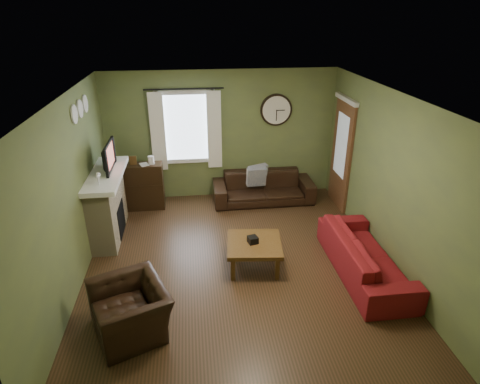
{
  "coord_description": "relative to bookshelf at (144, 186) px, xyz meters",
  "views": [
    {
      "loc": [
        -0.61,
        -5.21,
        3.67
      ],
      "look_at": [
        0.1,
        0.4,
        1.05
      ],
      "focal_mm": 30.0,
      "sensor_mm": 36.0,
      "label": 1
    }
  ],
  "objects": [
    {
      "name": "floor",
      "position": [
        1.59,
        -2.15,
        -0.46
      ],
      "size": [
        4.6,
        5.2,
        0.0
      ],
      "primitive_type": "cube",
      "color": "#3F2A18",
      "rests_on": "ground"
    },
    {
      "name": "ceiling",
      "position": [
        1.59,
        -2.15,
        2.14
      ],
      "size": [
        4.6,
        5.2,
        0.0
      ],
      "primitive_type": "cube",
      "color": "white",
      "rests_on": "ground"
    },
    {
      "name": "wall_left",
      "position": [
        -0.71,
        -2.15,
        0.84
      ],
      "size": [
        0.0,
        5.2,
        2.6
      ],
      "primitive_type": "cube",
      "color": "#5E6E3C",
      "rests_on": "ground"
    },
    {
      "name": "wall_right",
      "position": [
        3.89,
        -2.15,
        0.84
      ],
      "size": [
        0.0,
        5.2,
        2.6
      ],
      "primitive_type": "cube",
      "color": "#5E6E3C",
      "rests_on": "ground"
    },
    {
      "name": "wall_back",
      "position": [
        1.59,
        0.45,
        0.84
      ],
      "size": [
        4.6,
        0.0,
        2.6
      ],
      "primitive_type": "cube",
      "color": "#5E6E3C",
      "rests_on": "ground"
    },
    {
      "name": "wall_front",
      "position": [
        1.59,
        -4.75,
        0.84
      ],
      "size": [
        4.6,
        0.0,
        2.6
      ],
      "primitive_type": "cube",
      "color": "#5E6E3C",
      "rests_on": "ground"
    },
    {
      "name": "fireplace",
      "position": [
        -0.51,
        -1.0,
        0.09
      ],
      "size": [
        0.4,
        1.4,
        1.1
      ],
      "primitive_type": "cube",
      "color": "tan",
      "rests_on": "floor"
    },
    {
      "name": "firebox",
      "position": [
        -0.32,
        -1.0,
        -0.16
      ],
      "size": [
        0.04,
        0.6,
        0.55
      ],
      "primitive_type": "cube",
      "color": "black",
      "rests_on": "fireplace"
    },
    {
      "name": "mantel",
      "position": [
        -0.48,
        -1.0,
        0.68
      ],
      "size": [
        0.58,
        1.6,
        0.08
      ],
      "primitive_type": "cube",
      "color": "white",
      "rests_on": "fireplace"
    },
    {
      "name": "tv",
      "position": [
        -0.46,
        -0.85,
        0.89
      ],
      "size": [
        0.08,
        0.6,
        0.35
      ],
      "primitive_type": "imported",
      "rotation": [
        0.0,
        0.0,
        1.57
      ],
      "color": "black",
      "rests_on": "mantel"
    },
    {
      "name": "tv_screen",
      "position": [
        -0.38,
        -0.85,
        0.95
      ],
      "size": [
        0.02,
        0.62,
        0.36
      ],
      "primitive_type": "cube",
      "color": "#994C3F",
      "rests_on": "mantel"
    },
    {
      "name": "medallion_left",
      "position": [
        -0.69,
        -1.35,
        1.79
      ],
      "size": [
        0.28,
        0.28,
        0.03
      ],
      "primitive_type": "cylinder",
      "color": "white",
      "rests_on": "wall_left"
    },
    {
      "name": "medallion_mid",
      "position": [
        -0.69,
        -1.0,
        1.79
      ],
      "size": [
        0.28,
        0.28,
        0.03
      ],
      "primitive_type": "cylinder",
      "color": "white",
      "rests_on": "wall_left"
    },
    {
      "name": "medallion_right",
      "position": [
        -0.69,
        -0.65,
        1.79
      ],
      "size": [
        0.28,
        0.28,
        0.03
      ],
      "primitive_type": "cylinder",
      "color": "white",
      "rests_on": "wall_left"
    },
    {
      "name": "window_pane",
      "position": [
        0.89,
        0.43,
        1.04
      ],
      "size": [
        1.0,
        0.02,
        1.3
      ],
      "primitive_type": null,
      "color": "silver",
      "rests_on": "wall_back"
    },
    {
      "name": "curtain_rod",
      "position": [
        0.89,
        0.33,
        1.81
      ],
      "size": [
        0.03,
        0.03,
        1.5
      ],
      "primitive_type": "cylinder",
      "color": "black",
      "rests_on": "wall_back"
    },
    {
      "name": "curtain_left",
      "position": [
        0.34,
        0.33,
        0.99
      ],
      "size": [
        0.28,
        0.04,
        1.55
      ],
      "primitive_type": "cube",
      "color": "white",
      "rests_on": "wall_back"
    },
    {
      "name": "curtain_right",
      "position": [
        1.44,
        0.33,
        0.99
      ],
      "size": [
        0.28,
        0.04,
        1.55
      ],
      "primitive_type": "cube",
      "color": "white",
      "rests_on": "wall_back"
    },
    {
      "name": "wall_clock",
      "position": [
        2.69,
        0.4,
        1.34
      ],
      "size": [
        0.64,
        0.06,
        0.64
      ],
      "primitive_type": null,
      "color": "white",
      "rests_on": "wall_back"
    },
    {
      "name": "door",
      "position": [
        3.86,
        -0.3,
        0.59
      ],
      "size": [
        0.05,
        0.9,
        2.1
      ],
      "primitive_type": "cube",
      "color": "brown",
      "rests_on": "floor"
    },
    {
      "name": "bookshelf",
      "position": [
        0.0,
        0.0,
        0.0
      ],
      "size": [
        0.78,
        0.33,
        0.93
      ],
      "primitive_type": null,
      "color": "black",
      "rests_on": "floor"
    },
    {
      "name": "book",
      "position": [
        -0.01,
        -0.08,
        0.5
      ],
      "size": [
        0.22,
        0.24,
        0.02
      ],
      "primitive_type": "imported",
      "rotation": [
        0.0,
        0.0,
        0.39
      ],
      "color": "#513516",
      "rests_on": "bookshelf"
    },
    {
      "name": "sofa_brown",
      "position": [
        2.39,
        0.02,
        -0.16
      ],
      "size": [
        2.04,
        0.8,
        0.6
      ],
      "primitive_type": "imported",
      "color": "black",
      "rests_on": "floor"
    },
    {
      "name": "pillow_left",
      "position": [
        2.24,
        0.0,
        0.09
      ],
      "size": [
        0.4,
        0.14,
        0.39
      ],
      "primitive_type": "cube",
      "rotation": [
        0.0,
        0.0,
        0.06
      ],
      "color": "gray",
      "rests_on": "sofa_brown"
    },
    {
      "name": "pillow_right",
      "position": [
        2.28,
        0.11,
        0.09
      ],
      "size": [
        0.43,
        0.27,
        0.42
      ],
      "primitive_type": "cube",
      "rotation": [
        0.0,
        0.0,
        0.39
      ],
      "color": "gray",
      "rests_on": "sofa_brown"
    },
    {
      "name": "sofa_red",
      "position": [
        3.46,
        -2.62,
        -0.16
      ],
      "size": [
        0.81,
        2.08,
        0.61
      ],
      "primitive_type": "imported",
      "rotation": [
        0.0,
        0.0,
        1.57
      ],
      "color": "maroon",
      "rests_on": "floor"
    },
    {
      "name": "armchair",
      "position": [
        0.14,
        -3.4,
        -0.15
      ],
      "size": [
        1.14,
        1.21,
        0.62
      ],
      "primitive_type": "imported",
      "rotation": [
        0.0,
        0.0,
        -1.17
      ],
      "color": "black",
      "rests_on": "floor"
    },
    {
      "name": "coffee_table",
      "position": [
        1.84,
        -2.26,
        -0.25
      ],
      "size": [
        0.89,
        0.89,
        0.43
      ],
      "primitive_type": null,
      "rotation": [
        0.0,
        0.0,
        -0.11
      ],
      "color": "#513516",
      "rests_on": "floor"
    },
    {
      "name": "tissue_box",
      "position": [
        1.82,
        -2.26,
        -0.06
      ],
      "size": [
        0.17,
        0.17,
        0.11
      ],
      "primitive_type": "cube",
      "rotation": [
        0.0,
        0.0,
        0.25
      ],
      "color": "black",
      "rests_on": "coffee_table"
    },
    {
      "name": "wine_glass_a",
      "position": [
        -0.46,
        -1.54,
        0.81
      ],
      "size": [
        0.06,
        0.06,
        0.18
      ],
      "primitive_type": null,
      "color": "white",
      "rests_on": "mantel"
    },
    {
      "name": "wine_glass_b",
      "position": [
        -0.46,
        -1.49,
        0.81
      ],
      "size": [
        0.07,
        0.07,
        0.19
      ],
      "primitive_type": null,
      "color": "white",
      "rests_on": "mantel"
    }
  ]
}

